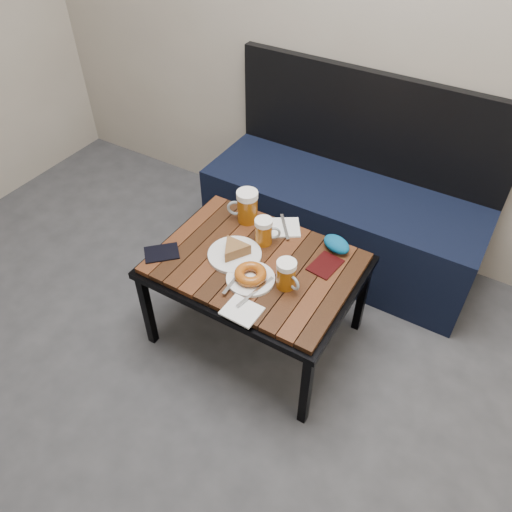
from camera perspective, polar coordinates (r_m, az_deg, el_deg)
The scene contains 12 objects.
bench at distance 2.63m, azimuth 9.83°, elevation 4.73°, with size 1.40×0.50×0.95m.
cafe_table at distance 2.07m, azimuth 0.00°, elevation -1.46°, with size 0.84×0.62×0.47m.
beer_mug_left at distance 2.20m, azimuth -1.08°, elevation 5.69°, with size 0.15×0.12×0.15m.
beer_mug_centre at distance 2.09m, azimuth 0.94°, elevation 2.83°, with size 0.11×0.10×0.12m.
beer_mug_right at distance 1.90m, azimuth 3.51°, elevation -2.14°, with size 0.12×0.10×0.12m.
plate_pie at distance 2.05m, azimuth -2.47°, elevation 0.51°, with size 0.22×0.22×0.06m.
plate_bagel at distance 1.95m, azimuth -0.64°, elevation -2.32°, with size 0.19×0.25×0.05m.
napkin_left at distance 2.20m, azimuth 3.29°, elevation 3.28°, with size 0.18×0.18×0.01m.
napkin_right at distance 1.85m, azimuth -1.63°, elevation -6.30°, with size 0.14×0.12×0.01m.
passport_navy at distance 2.11m, azimuth -10.73°, elevation 0.35°, with size 0.10×0.14×0.01m, color black.
passport_burgundy at distance 2.04m, azimuth 7.92°, elevation -1.04°, with size 0.10×0.14×0.01m, color black.
knit_pouch at distance 2.10m, azimuth 9.19°, elevation 1.35°, with size 0.13×0.08×0.06m, color navy.
Camera 1 is at (0.69, -0.21, 1.88)m, focal length 35.00 mm.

